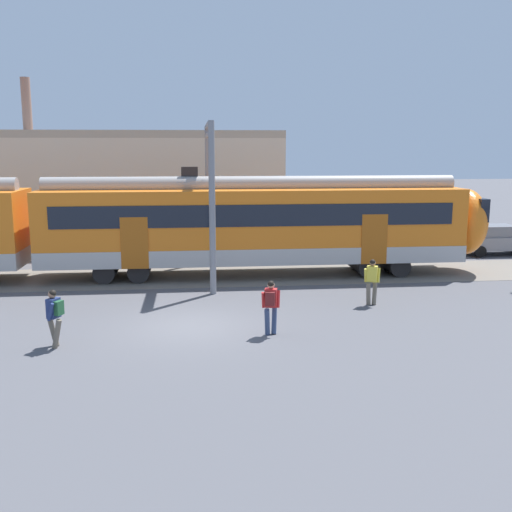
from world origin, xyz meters
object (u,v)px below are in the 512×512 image
object	(u,v)px
pedestrian_yellow	(372,279)
parked_car_grey	(496,240)
pedestrian_red	(271,303)
pedestrian_navy	(54,313)
commuter_train	(51,227)

from	to	relation	value
pedestrian_yellow	parked_car_grey	bearing A→B (deg)	44.32
pedestrian_red	parked_car_grey	world-z (taller)	pedestrian_red
pedestrian_yellow	parked_car_grey	world-z (taller)	pedestrian_yellow
pedestrian_navy	pedestrian_yellow	distance (m)	10.77
pedestrian_yellow	parked_car_grey	size ratio (longest dim) A/B	0.42
pedestrian_navy	parked_car_grey	bearing A→B (deg)	32.97
parked_car_grey	pedestrian_navy	bearing A→B (deg)	-147.03
commuter_train	pedestrian_navy	distance (m)	9.26
commuter_train	parked_car_grey	size ratio (longest dim) A/B	9.48
pedestrian_navy	pedestrian_red	xyz separation A→B (m)	(6.17, 0.49, 0.00)
pedestrian_navy	pedestrian_yellow	size ratio (longest dim) A/B	1.00
commuter_train	pedestrian_red	bearing A→B (deg)	-45.86
pedestrian_red	parked_car_grey	size ratio (longest dim) A/B	0.42
pedestrian_navy	parked_car_grey	world-z (taller)	pedestrian_navy
commuter_train	parked_car_grey	world-z (taller)	commuter_train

